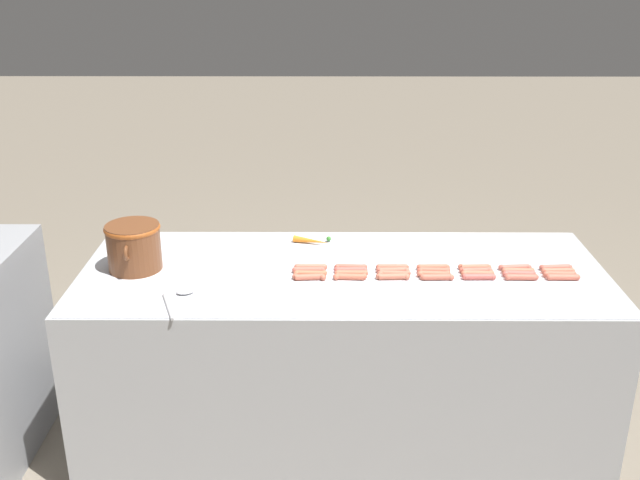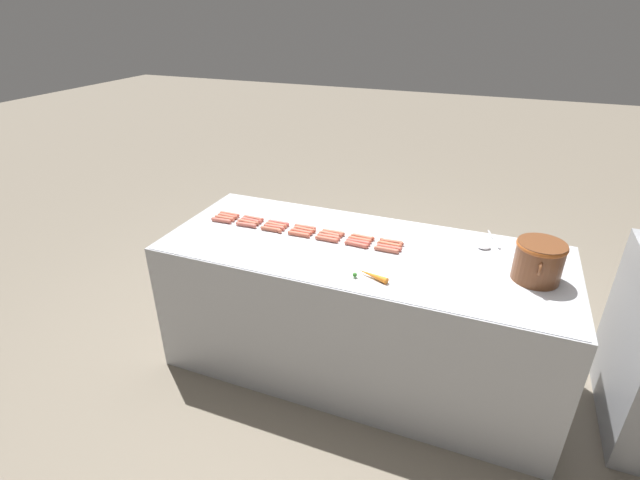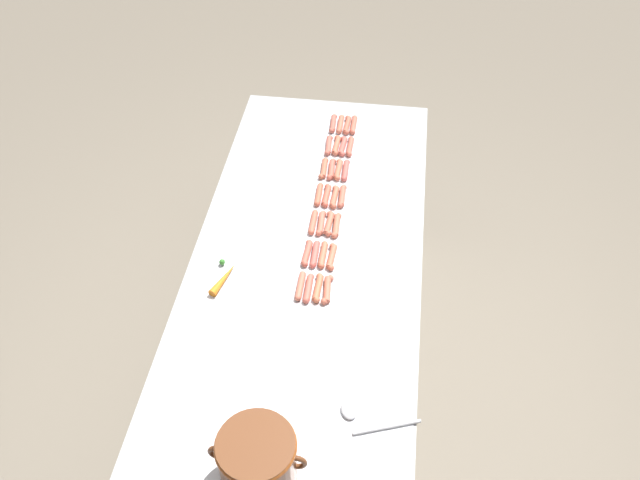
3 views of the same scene
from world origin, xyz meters
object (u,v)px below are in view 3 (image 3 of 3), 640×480
object	(u,v)px
hot_dog_7	(347,125)
hot_dog_23	(323,168)
hot_dog_11	(329,224)
hot_dog_22	(328,145)
hot_dog_4	(336,226)
hot_dog_2	(346,170)
hot_dog_10	(335,197)
hot_dog_17	(326,196)
hot_dog_25	(313,222)
hot_dog_26	(307,253)
hot_dog_0	(354,125)
hot_dog_12	(323,255)
hot_dog_19	(315,254)
hot_dog_20	(308,288)
hot_dog_18	(321,223)
hot_dog_15	(336,145)
hot_dog_5	(332,257)
bean_pot	(257,459)
hot_dog_14	(340,124)
hot_dog_24	(318,194)
carrot	(224,277)
hot_dog_16	(332,169)
hot_dog_6	(327,290)
hot_dog_9	(338,170)
hot_dog_13	(318,288)
hot_dog_27	(300,286)
hot_dog_8	(343,146)
hot_dog_3	(342,196)
hot_dog_21	(333,123)

from	to	relation	value
hot_dog_7	hot_dog_23	xyz separation A→B (m)	(0.07, 0.34, 0.00)
hot_dog_11	hot_dog_22	bearing A→B (deg)	-82.70
hot_dog_7	hot_dog_11	bearing A→B (deg)	89.77
hot_dog_4	hot_dog_2	bearing A→B (deg)	-90.01
hot_dog_10	hot_dog_17	xyz separation A→B (m)	(0.03, -0.00, 0.00)
hot_dog_25	hot_dog_26	world-z (taller)	same
hot_dog_0	hot_dog_12	world-z (taller)	same
hot_dog_4	hot_dog_19	size ratio (longest dim) A/B	1.00
hot_dog_4	hot_dog_12	world-z (taller)	same
hot_dog_25	hot_dog_20	bearing A→B (deg)	95.41
hot_dog_0	hot_dog_18	bearing A→B (deg)	84.56
hot_dog_4	hot_dog_15	distance (m)	0.53
hot_dog_2	hot_dog_5	xyz separation A→B (m)	(-0.00, 0.53, 0.00)
hot_dog_12	bean_pot	size ratio (longest dim) A/B	0.49
hot_dog_14	hot_dog_24	bearing A→B (deg)	85.77
carrot	hot_dog_10	bearing A→B (deg)	-125.19
hot_dog_16	hot_dog_15	bearing A→B (deg)	-90.53
hot_dog_0	hot_dog_6	world-z (taller)	same
hot_dog_9	hot_dog_13	bearing A→B (deg)	90.19
hot_dog_26	hot_dog_27	bearing A→B (deg)	90.29
hot_dog_11	hot_dog_16	distance (m)	0.35
carrot	hot_dog_26	bearing A→B (deg)	-150.03
hot_dog_14	hot_dog_16	bearing A→B (deg)	89.75
hot_dog_8	hot_dog_18	distance (m)	0.52
hot_dog_20	hot_dog_27	distance (m)	0.03
hot_dog_9	hot_dog_26	size ratio (longest dim) A/B	1.00
hot_dog_19	hot_dog_24	distance (m)	0.35
hot_dog_5	hot_dog_12	bearing A→B (deg)	-9.59
hot_dog_8	hot_dog_13	size ratio (longest dim) A/B	1.00
hot_dog_16	hot_dog_23	bearing A→B (deg)	-2.63
hot_dog_4	hot_dog_13	world-z (taller)	same
hot_dog_10	hot_dog_24	world-z (taller)	same
hot_dog_20	hot_dog_23	distance (m)	0.70
hot_dog_24	hot_dog_5	bearing A→B (deg)	105.88
hot_dog_0	hot_dog_23	bearing A→B (deg)	73.49
hot_dog_19	hot_dog_14	bearing A→B (deg)	-90.25
hot_dog_3	hot_dog_22	bearing A→B (deg)	-73.67
hot_dog_5	hot_dog_0	bearing A→B (deg)	-90.07
hot_dog_8	hot_dog_26	world-z (taller)	same
hot_dog_18	hot_dog_4	bearing A→B (deg)	174.74
hot_dog_2	hot_dog_14	xyz separation A→B (m)	(0.06, -0.34, 0.00)
hot_dog_19	hot_dog_23	bearing A→B (deg)	-86.24
hot_dog_17	hot_dog_24	xyz separation A→B (m)	(0.04, -0.00, 0.00)
hot_dog_22	hot_dog_5	bearing A→B (deg)	98.03
hot_dog_27	hot_dog_22	bearing A→B (deg)	-89.93
hot_dog_11	hot_dog_7	bearing A→B (deg)	-90.23
hot_dog_8	hot_dog_25	xyz separation A→B (m)	(0.07, 0.52, 0.00)
hot_dog_7	hot_dog_23	distance (m)	0.35
hot_dog_18	hot_dog_21	size ratio (longest dim) A/B	1.00
hot_dog_10	hot_dog_8	bearing A→B (deg)	-89.51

